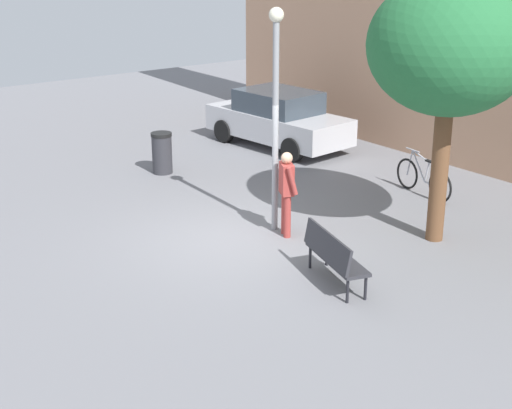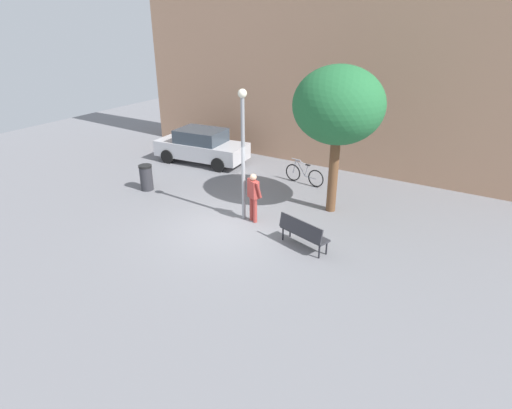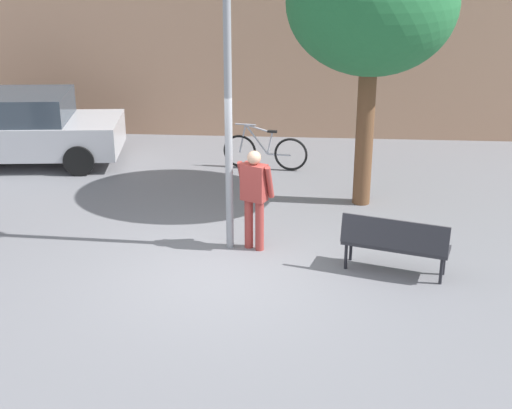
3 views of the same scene
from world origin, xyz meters
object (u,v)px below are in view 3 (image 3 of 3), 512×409
lamppost (228,91)px  plaza_tree (372,4)px  bicycle_silver (265,151)px  parked_car_silver (21,129)px  person_by_lamppost (254,193)px  park_bench (395,241)px

lamppost → plaza_tree: (2.27, 2.12, 1.06)m
lamppost → plaza_tree: bearing=43.0°
lamppost → bicycle_silver: size_ratio=2.39×
plaza_tree → bicycle_silver: bearing=136.4°
plaza_tree → parked_car_silver: (-7.15, 1.84, -2.88)m
lamppost → person_by_lamppost: 1.68m
person_by_lamppost → bicycle_silver: (-0.06, 3.98, -0.58)m
lamppost → bicycle_silver: (0.34, 3.94, -2.21)m
park_bench → lamppost: bearing=162.7°
person_by_lamppost → parked_car_silver: bearing=142.9°
person_by_lamppost → parked_car_silver: (-5.28, 3.99, -0.19)m
park_bench → parked_car_silver: size_ratio=0.38×
person_by_lamppost → plaza_tree: 3.91m
park_bench → parked_car_silver: 8.84m
plaza_tree → bicycle_silver: size_ratio=2.74×
person_by_lamppost → parked_car_silver: size_ratio=0.38×
person_by_lamppost → plaza_tree: size_ratio=0.34×
lamppost → bicycle_silver: lamppost is taller
lamppost → park_bench: size_ratio=2.57×
person_by_lamppost → park_bench: person_by_lamppost is taller
bicycle_silver → parked_car_silver: parked_car_silver is taller
person_by_lamppost → bicycle_silver: size_ratio=0.93×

